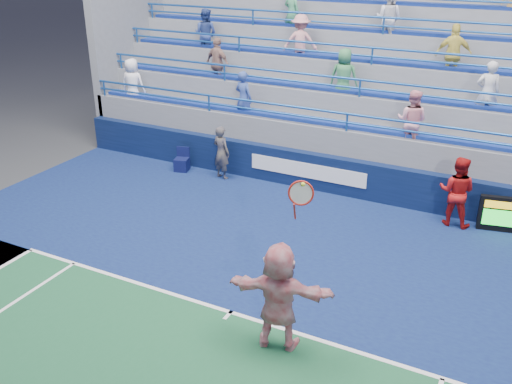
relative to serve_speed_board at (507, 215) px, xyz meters
The scene contains 8 objects.
ground 7.63m from the serve_speed_board, 126.11° to the right, with size 120.00×120.00×0.00m, color #333538.
sponsor_wall 4.50m from the serve_speed_board, behind, with size 18.00×0.32×1.10m.
bleacher_stand 6.19m from the serve_speed_board, 137.49° to the left, with size 18.00×5.60×6.13m.
serve_speed_board is the anchor object (origin of this frame).
judge_chair 9.59m from the serve_speed_board, behind, with size 0.52×0.52×0.75m.
tennis_player 7.36m from the serve_speed_board, 116.32° to the right, with size 2.01×1.01×3.32m.
line_judge 8.17m from the serve_speed_board, behind, with size 0.61×0.40×1.66m, color #121534.
ball_girl 1.34m from the serve_speed_board, behind, with size 0.90×0.70×1.86m, color #AF1414.
Camera 1 is at (4.70, -8.10, 6.81)m, focal length 40.00 mm.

